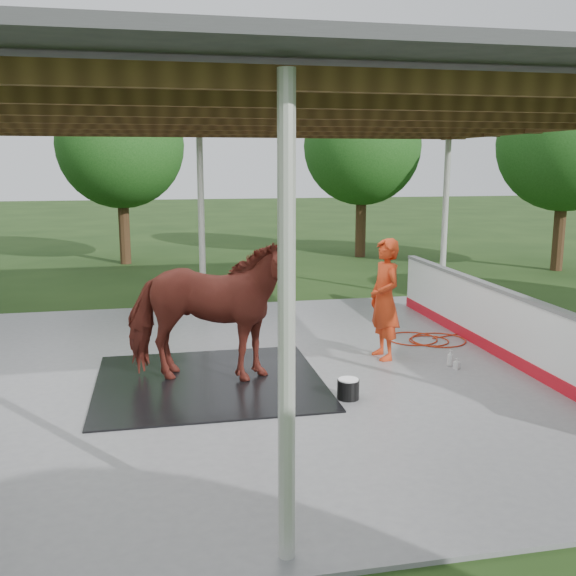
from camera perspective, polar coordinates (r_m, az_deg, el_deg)
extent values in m
plane|color=#1E3814|center=(9.96, -5.52, -7.95)|extent=(100.00, 100.00, 0.00)
cube|color=slate|center=(9.95, -5.53, -7.81)|extent=(12.00, 10.00, 0.05)
cylinder|color=beige|center=(4.93, -0.13, -3.74)|extent=(0.14, 0.14, 3.85)
cylinder|color=beige|center=(14.16, -7.70, 5.85)|extent=(0.14, 0.14, 3.85)
cylinder|color=beige|center=(15.61, 13.78, 6.11)|extent=(0.14, 0.14, 3.85)
cube|color=brown|center=(5.00, -0.61, 18.14)|extent=(12.00, 0.10, 0.18)
cube|color=brown|center=(6.47, -3.24, 16.51)|extent=(12.00, 0.10, 0.18)
cube|color=brown|center=(7.95, -4.86, 15.46)|extent=(12.00, 0.10, 0.18)
cube|color=brown|center=(9.44, -5.97, 14.74)|extent=(12.00, 0.10, 0.18)
cube|color=brown|center=(10.93, -6.77, 14.21)|extent=(12.00, 0.10, 0.18)
cube|color=brown|center=(12.42, -7.37, 13.81)|extent=(12.00, 0.10, 0.18)
cube|color=brown|center=(13.92, -7.85, 13.49)|extent=(12.00, 0.10, 0.18)
cube|color=#38383A|center=(9.45, -5.99, 15.95)|extent=(12.60, 10.60, 0.10)
cube|color=red|center=(11.31, 18.39, -5.35)|extent=(0.14, 8.00, 0.20)
cube|color=white|center=(11.19, 18.57, -2.88)|extent=(0.12, 8.00, 1.00)
cube|color=slate|center=(11.08, 18.73, -0.27)|extent=(0.16, 8.00, 0.06)
cylinder|color=#382314|center=(21.50, -14.34, 5.02)|extent=(0.36, 0.36, 2.20)
sphere|color=#194714|center=(21.40, -14.69, 12.22)|extent=(4.00, 4.00, 4.00)
cylinder|color=#382314|center=(22.57, 6.48, 5.56)|extent=(0.36, 0.36, 2.20)
sphere|color=#194714|center=(22.48, 6.63, 12.43)|extent=(4.00, 4.00, 4.00)
cylinder|color=#382314|center=(21.19, 22.94, 4.40)|extent=(0.36, 0.36, 2.20)
sphere|color=#194714|center=(21.09, 23.49, 11.70)|extent=(4.00, 4.00, 4.00)
cube|color=black|center=(9.64, -7.00, -8.25)|extent=(3.28, 3.08, 0.02)
imported|color=maroon|center=(9.34, -7.15, -2.05)|extent=(2.70, 1.70, 2.11)
imported|color=red|center=(10.60, 8.59, -0.99)|extent=(0.55, 0.77, 1.99)
cylinder|color=black|center=(8.93, 5.37, -8.96)|extent=(0.30, 0.30, 0.27)
cylinder|color=white|center=(8.89, 5.39, -8.15)|extent=(0.28, 0.28, 0.03)
imported|color=silver|center=(10.59, 14.22, -6.05)|extent=(0.13, 0.13, 0.26)
imported|color=#338CD8|center=(10.47, 14.76, -6.51)|extent=(0.11, 0.11, 0.18)
torus|color=#A3240B|center=(12.03, 10.96, -4.44)|extent=(0.93, 0.93, 0.02)
torus|color=#A3240B|center=(12.05, 13.22, -4.51)|extent=(0.99, 0.99, 0.02)
torus|color=#A3240B|center=(11.96, 12.41, -4.59)|extent=(0.72, 0.72, 0.02)
cylinder|color=#A3240B|center=(12.60, 15.14, -3.92)|extent=(1.35, 0.46, 0.02)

